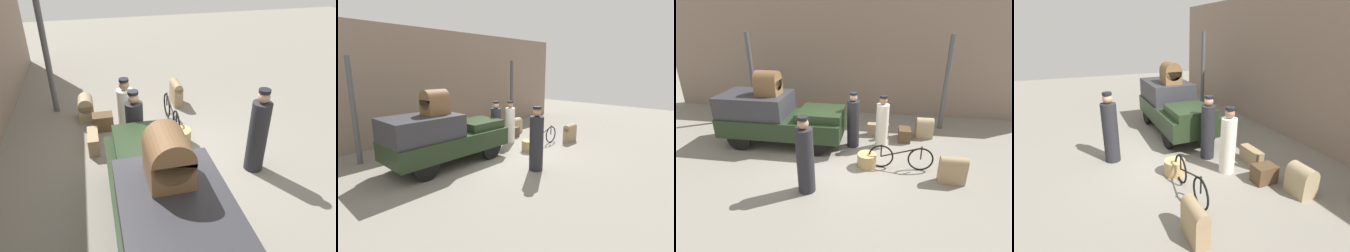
% 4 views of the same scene
% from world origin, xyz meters
% --- Properties ---
extents(ground_plane, '(30.00, 30.00, 0.00)m').
position_xyz_m(ground_plane, '(0.00, 0.00, 0.00)').
color(ground_plane, gray).
extents(station_building_facade, '(16.00, 0.15, 4.50)m').
position_xyz_m(station_building_facade, '(0.00, 4.08, 2.25)').
color(station_building_facade, gray).
rests_on(station_building_facade, ground).
extents(canopy_pillar_left, '(0.16, 0.16, 3.28)m').
position_xyz_m(canopy_pillar_left, '(-3.75, 2.75, 1.64)').
color(canopy_pillar_left, '#4C4C51').
rests_on(canopy_pillar_left, ground).
extents(truck, '(3.81, 1.55, 1.61)m').
position_xyz_m(truck, '(-2.02, 0.77, 0.88)').
color(truck, black).
rests_on(truck, ground).
extents(bicycle, '(1.70, 0.04, 0.71)m').
position_xyz_m(bicycle, '(1.80, -0.27, 0.34)').
color(bicycle, black).
rests_on(bicycle, ground).
extents(wicker_basket, '(0.51, 0.51, 0.37)m').
position_xyz_m(wicker_basket, '(0.90, -0.28, 0.19)').
color(wicker_basket, tan).
rests_on(wicker_basket, ground).
extents(porter_standing_middle, '(0.40, 0.40, 1.87)m').
position_xyz_m(porter_standing_middle, '(-0.41, -1.57, 0.86)').
color(porter_standing_middle, '#232328').
rests_on(porter_standing_middle, ground).
extents(porter_carrying_trunk, '(0.38, 0.38, 1.66)m').
position_xyz_m(porter_carrying_trunk, '(1.26, 0.96, 0.76)').
color(porter_carrying_trunk, silver).
rests_on(porter_carrying_trunk, ground).
extents(porter_lifting_near_truck, '(0.37, 0.37, 1.74)m').
position_xyz_m(porter_lifting_near_truck, '(0.38, 0.88, 0.80)').
color(porter_lifting_near_truck, '#232328').
rests_on(porter_lifting_near_truck, ground).
extents(trunk_large_brown, '(0.55, 0.40, 0.68)m').
position_xyz_m(trunk_large_brown, '(2.68, 1.91, 0.35)').
color(trunk_large_brown, '#9E8966').
rests_on(trunk_large_brown, ground).
extents(suitcase_small_leather, '(0.72, 0.25, 0.42)m').
position_xyz_m(suitcase_small_leather, '(1.13, 1.79, 0.21)').
color(suitcase_small_leather, '#937A56').
rests_on(suitcase_small_leather, ground).
extents(suitcase_black_upright, '(0.38, 0.52, 0.42)m').
position_xyz_m(suitcase_black_upright, '(2.01, 1.51, 0.21)').
color(suitcase_black_upright, '#4C3823').
rests_on(suitcase_black_upright, ground).
extents(trunk_barrel_dark, '(0.63, 0.26, 0.70)m').
position_xyz_m(trunk_barrel_dark, '(3.02, -0.72, 0.38)').
color(trunk_barrel_dark, '#937A56').
rests_on(trunk_barrel_dark, ground).
extents(trunk_on_truck_roof, '(0.69, 0.58, 0.72)m').
position_xyz_m(trunk_on_truck_roof, '(-2.20, 0.77, 1.95)').
color(trunk_on_truck_roof, brown).
rests_on(trunk_on_truck_roof, truck).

